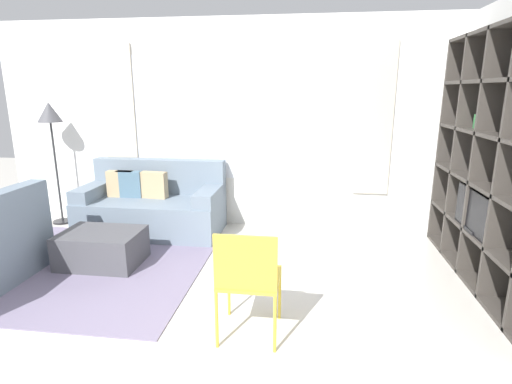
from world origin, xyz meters
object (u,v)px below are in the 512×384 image
Objects in this scene: shelving_unit at (506,165)px; ottoman at (102,248)px; floor_lamp at (50,121)px; folding_chair at (248,275)px; couch_main at (152,207)px.

ottoman is at bearing -179.46° from shelving_unit.
folding_chair is at bearing -37.83° from floor_lamp.
floor_lamp is at bearing -37.83° from folding_chair.
folding_chair is at bearing -53.59° from couch_main.
couch_main is at bearing 164.35° from shelving_unit.
ottoman is 0.95× the size of folding_chair.
floor_lamp is at bearing 173.34° from couch_main.
shelving_unit reaches higher than floor_lamp.
floor_lamp is 3.91m from folding_chair.
folding_chair is at bearing -32.14° from ottoman.
floor_lamp is 1.92× the size of folding_chair.
folding_chair is at bearing -152.11° from shelving_unit.
ottoman is at bearing -32.14° from folding_chair.
floor_lamp is (-5.14, 1.21, 0.24)m from shelving_unit.
shelving_unit is 2.50m from folding_chair.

